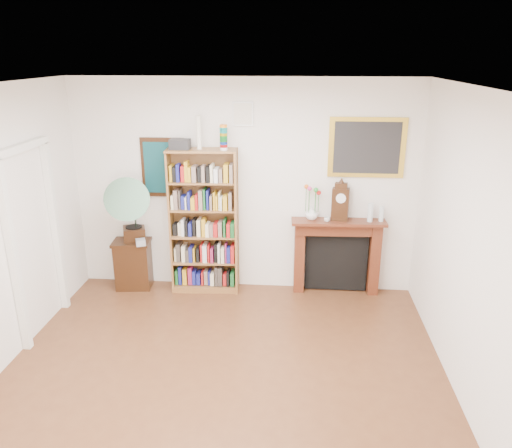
{
  "coord_description": "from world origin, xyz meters",
  "views": [
    {
      "loc": [
        0.69,
        -3.79,
        3.08
      ],
      "look_at": [
        0.24,
        1.6,
        1.21
      ],
      "focal_mm": 35.0,
      "sensor_mm": 36.0,
      "label": 1
    }
  ],
  "objects_px": {
    "side_cabinet": "(133,264)",
    "bottle_left": "(370,213)",
    "flower_vase": "(312,213)",
    "bottle_right": "(381,214)",
    "gramophone": "(128,206)",
    "mantel_clock": "(340,202)",
    "bookshelf": "(203,214)",
    "fireplace": "(337,250)",
    "cd_stack": "(141,242)",
    "teacup": "(327,219)"
  },
  "relations": [
    {
      "from": "flower_vase",
      "to": "mantel_clock",
      "type": "bearing_deg",
      "value": 0.66
    },
    {
      "from": "bottle_left",
      "to": "bottle_right",
      "type": "distance_m",
      "value": 0.15
    },
    {
      "from": "bookshelf",
      "to": "side_cabinet",
      "type": "height_order",
      "value": "bookshelf"
    },
    {
      "from": "fireplace",
      "to": "gramophone",
      "type": "distance_m",
      "value": 2.79
    },
    {
      "from": "flower_vase",
      "to": "teacup",
      "type": "bearing_deg",
      "value": -20.81
    },
    {
      "from": "side_cabinet",
      "to": "bottle_left",
      "type": "distance_m",
      "value": 3.24
    },
    {
      "from": "mantel_clock",
      "to": "side_cabinet",
      "type": "bearing_deg",
      "value": -168.32
    },
    {
      "from": "flower_vase",
      "to": "bottle_left",
      "type": "bearing_deg",
      "value": -1.6
    },
    {
      "from": "teacup",
      "to": "mantel_clock",
      "type": "bearing_deg",
      "value": 25.52
    },
    {
      "from": "mantel_clock",
      "to": "bottle_left",
      "type": "height_order",
      "value": "mantel_clock"
    },
    {
      "from": "bottle_left",
      "to": "mantel_clock",
      "type": "bearing_deg",
      "value": 176.3
    },
    {
      "from": "bookshelf",
      "to": "side_cabinet",
      "type": "distance_m",
      "value": 1.24
    },
    {
      "from": "bottle_right",
      "to": "gramophone",
      "type": "bearing_deg",
      "value": -177.06
    },
    {
      "from": "side_cabinet",
      "to": "mantel_clock",
      "type": "height_order",
      "value": "mantel_clock"
    },
    {
      "from": "gramophone",
      "to": "bottle_right",
      "type": "bearing_deg",
      "value": -17.08
    },
    {
      "from": "side_cabinet",
      "to": "gramophone",
      "type": "bearing_deg",
      "value": -79.63
    },
    {
      "from": "bookshelf",
      "to": "cd_stack",
      "type": "distance_m",
      "value": 0.91
    },
    {
      "from": "bottle_left",
      "to": "fireplace",
      "type": "bearing_deg",
      "value": 172.27
    },
    {
      "from": "bottle_right",
      "to": "cd_stack",
      "type": "bearing_deg",
      "value": -176.12
    },
    {
      "from": "flower_vase",
      "to": "side_cabinet",
      "type": "bearing_deg",
      "value": -178.19
    },
    {
      "from": "fireplace",
      "to": "mantel_clock",
      "type": "height_order",
      "value": "mantel_clock"
    },
    {
      "from": "cd_stack",
      "to": "bottle_right",
      "type": "xyz_separation_m",
      "value": [
        3.11,
        0.21,
        0.41
      ]
    },
    {
      "from": "fireplace",
      "to": "bottle_right",
      "type": "relative_size",
      "value": 6.11
    },
    {
      "from": "teacup",
      "to": "bookshelf",
      "type": "bearing_deg",
      "value": 179.33
    },
    {
      "from": "mantel_clock",
      "to": "bottle_right",
      "type": "xyz_separation_m",
      "value": [
        0.53,
        -0.0,
        -0.14
      ]
    },
    {
      "from": "cd_stack",
      "to": "bookshelf",
      "type": "bearing_deg",
      "value": 10.74
    },
    {
      "from": "flower_vase",
      "to": "teacup",
      "type": "xyz_separation_m",
      "value": [
        0.19,
        -0.07,
        -0.05
      ]
    },
    {
      "from": "gramophone",
      "to": "bottle_right",
      "type": "distance_m",
      "value": 3.26
    },
    {
      "from": "mantel_clock",
      "to": "bookshelf",
      "type": "bearing_deg",
      "value": -168.06
    },
    {
      "from": "cd_stack",
      "to": "bottle_left",
      "type": "distance_m",
      "value": 3.0
    },
    {
      "from": "bookshelf",
      "to": "gramophone",
      "type": "height_order",
      "value": "bookshelf"
    },
    {
      "from": "side_cabinet",
      "to": "flower_vase",
      "type": "distance_m",
      "value": 2.52
    },
    {
      "from": "mantel_clock",
      "to": "gramophone",
      "type": "bearing_deg",
      "value": -166.41
    },
    {
      "from": "mantel_clock",
      "to": "flower_vase",
      "type": "relative_size",
      "value": 2.93
    },
    {
      "from": "flower_vase",
      "to": "gramophone",
      "type": "bearing_deg",
      "value": -175.99
    },
    {
      "from": "fireplace",
      "to": "cd_stack",
      "type": "height_order",
      "value": "fireplace"
    },
    {
      "from": "bookshelf",
      "to": "fireplace",
      "type": "height_order",
      "value": "bookshelf"
    },
    {
      "from": "bookshelf",
      "to": "flower_vase",
      "type": "xyz_separation_m",
      "value": [
        1.41,
        0.06,
        0.03
      ]
    },
    {
      "from": "mantel_clock",
      "to": "fireplace",
      "type": "bearing_deg",
      "value": 114.54
    },
    {
      "from": "fireplace",
      "to": "teacup",
      "type": "distance_m",
      "value": 0.5
    },
    {
      "from": "cd_stack",
      "to": "teacup",
      "type": "height_order",
      "value": "teacup"
    },
    {
      "from": "side_cabinet",
      "to": "bottle_right",
      "type": "bearing_deg",
      "value": -4.27
    },
    {
      "from": "side_cabinet",
      "to": "gramophone",
      "type": "relative_size",
      "value": 0.73
    },
    {
      "from": "gramophone",
      "to": "bottle_right",
      "type": "relative_size",
      "value": 4.64
    },
    {
      "from": "side_cabinet",
      "to": "bottle_left",
      "type": "bearing_deg",
      "value": -4.6
    },
    {
      "from": "teacup",
      "to": "bottle_right",
      "type": "bearing_deg",
      "value": 6.16
    },
    {
      "from": "side_cabinet",
      "to": "fireplace",
      "type": "height_order",
      "value": "fireplace"
    },
    {
      "from": "bookshelf",
      "to": "bottle_left",
      "type": "height_order",
      "value": "bookshelf"
    },
    {
      "from": "bookshelf",
      "to": "fireplace",
      "type": "distance_m",
      "value": 1.82
    },
    {
      "from": "fireplace",
      "to": "mantel_clock",
      "type": "distance_m",
      "value": 0.67
    }
  ]
}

